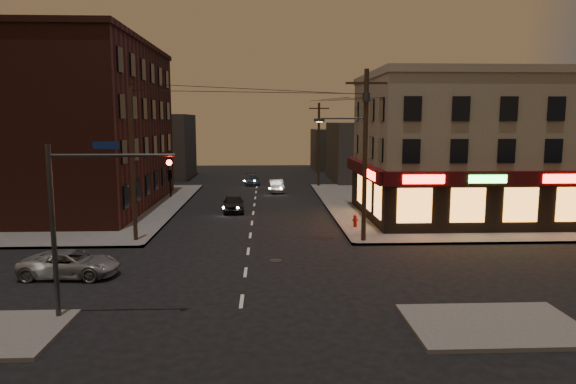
{
  "coord_description": "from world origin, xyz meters",
  "views": [
    {
      "loc": [
        1.0,
        -23.89,
        7.2
      ],
      "look_at": [
        2.26,
        4.92,
        3.2
      ],
      "focal_mm": 32.0,
      "sensor_mm": 36.0,
      "label": 1
    }
  ],
  "objects": [
    {
      "name": "ground",
      "position": [
        0.0,
        0.0,
        0.0
      ],
      "size": [
        120.0,
        120.0,
        0.0
      ],
      "primitive_type": "plane",
      "color": "black",
      "rests_on": "ground"
    },
    {
      "name": "utility_pole_main",
      "position": [
        6.68,
        5.8,
        5.76
      ],
      "size": [
        4.2,
        0.44,
        10.0
      ],
      "color": "#382619",
      "rests_on": "sidewalk_ne"
    },
    {
      "name": "suv_cross",
      "position": [
        -8.12,
        -0.34,
        0.62
      ],
      "size": [
        4.54,
        2.29,
        1.23
      ],
      "primitive_type": "imported",
      "rotation": [
        0.0,
        0.0,
        1.52
      ],
      "color": "gray",
      "rests_on": "ground"
    },
    {
      "name": "bg_building_ne_a",
      "position": [
        14.0,
        38.0,
        3.5
      ],
      "size": [
        10.0,
        12.0,
        7.0
      ],
      "primitive_type": "cube",
      "color": "#3F3D3A",
      "rests_on": "ground"
    },
    {
      "name": "traffic_signal",
      "position": [
        -5.57,
        -5.6,
        4.16
      ],
      "size": [
        4.49,
        0.32,
        6.47
      ],
      "color": "#333538",
      "rests_on": "ground"
    },
    {
      "name": "utility_pole_far",
      "position": [
        6.8,
        32.0,
        4.65
      ],
      "size": [
        0.26,
        0.26,
        9.0
      ],
      "primitive_type": "cylinder",
      "color": "#382619",
      "rests_on": "sidewalk_ne"
    },
    {
      "name": "utility_pole_west",
      "position": [
        -6.8,
        6.5,
        4.65
      ],
      "size": [
        0.24,
        0.24,
        9.0
      ],
      "primitive_type": "cylinder",
      "color": "#382619",
      "rests_on": "sidewalk_nw"
    },
    {
      "name": "pizza_building",
      "position": [
        15.93,
        13.43,
        5.35
      ],
      "size": [
        15.85,
        12.85,
        10.5
      ],
      "color": "gray",
      "rests_on": "sidewalk_ne"
    },
    {
      "name": "fire_hydrant",
      "position": [
        6.98,
        9.65,
        0.61
      ],
      "size": [
        0.38,
        0.38,
        0.84
      ],
      "rotation": [
        0.0,
        0.0,
        0.23
      ],
      "color": "maroon",
      "rests_on": "sidewalk_ne"
    },
    {
      "name": "sedan_far",
      "position": [
        -0.61,
        34.35,
        0.58
      ],
      "size": [
        2.0,
        4.16,
        1.17
      ],
      "primitive_type": "imported",
      "rotation": [
        0.0,
        0.0,
        0.09
      ],
      "color": "#1D283A",
      "rests_on": "ground"
    },
    {
      "name": "sidewalk_ne",
      "position": [
        18.0,
        19.0,
        0.07
      ],
      "size": [
        24.0,
        28.0,
        0.15
      ],
      "primitive_type": "cube",
      "color": "#514F4C",
      "rests_on": "ground"
    },
    {
      "name": "bg_building_nw",
      "position": [
        -13.0,
        42.0,
        4.0
      ],
      "size": [
        9.0,
        10.0,
        8.0
      ],
      "primitive_type": "cube",
      "color": "#3F3D3A",
      "rests_on": "ground"
    },
    {
      "name": "sedan_mid",
      "position": [
        2.07,
        27.92,
        0.64
      ],
      "size": [
        1.63,
        3.97,
        1.28
      ],
      "primitive_type": "imported",
      "rotation": [
        0.0,
        0.0,
        0.07
      ],
      "color": "slate",
      "rests_on": "ground"
    },
    {
      "name": "sedan_near",
      "position": [
        -1.58,
        16.74,
        0.69
      ],
      "size": [
        1.86,
        4.12,
        1.37
      ],
      "primitive_type": "imported",
      "rotation": [
        0.0,
        0.0,
        0.06
      ],
      "color": "black",
      "rests_on": "ground"
    },
    {
      "name": "brick_apartment",
      "position": [
        -14.5,
        19.0,
        6.65
      ],
      "size": [
        12.0,
        20.0,
        13.0
      ],
      "primitive_type": "cube",
      "color": "#441D15",
      "rests_on": "sidewalk_nw"
    },
    {
      "name": "bg_building_ne_b",
      "position": [
        12.0,
        52.0,
        3.0
      ],
      "size": [
        8.0,
        8.0,
        6.0
      ],
      "primitive_type": "cube",
      "color": "#3F3D3A",
      "rests_on": "ground"
    },
    {
      "name": "sidewalk_nw",
      "position": [
        -18.0,
        19.0,
        0.07
      ],
      "size": [
        24.0,
        28.0,
        0.15
      ],
      "primitive_type": "cube",
      "color": "#514F4C",
      "rests_on": "ground"
    }
  ]
}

